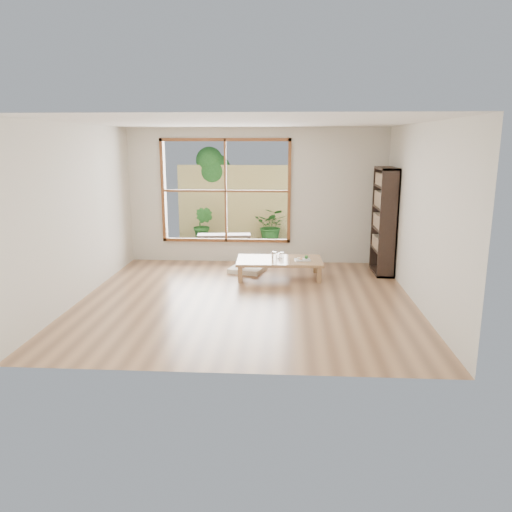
{
  "coord_description": "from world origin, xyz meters",
  "views": [
    {
      "loc": [
        0.59,
        -7.22,
        2.34
      ],
      "look_at": [
        0.11,
        0.53,
        0.55
      ],
      "focal_mm": 35.0,
      "sensor_mm": 36.0,
      "label": 1
    }
  ],
  "objects_px": {
    "low_table": "(279,261)",
    "food_tray": "(303,259)",
    "garden_bench": "(224,237)",
    "bookshelf": "(384,221)"
  },
  "relations": [
    {
      "from": "low_table",
      "to": "food_tray",
      "type": "distance_m",
      "value": 0.42
    },
    {
      "from": "low_table",
      "to": "garden_bench",
      "type": "bearing_deg",
      "value": 119.52
    },
    {
      "from": "food_tray",
      "to": "garden_bench",
      "type": "distance_m",
      "value": 2.63
    },
    {
      "from": "bookshelf",
      "to": "food_tray",
      "type": "bearing_deg",
      "value": -161.38
    },
    {
      "from": "bookshelf",
      "to": "garden_bench",
      "type": "distance_m",
      "value": 3.51
    },
    {
      "from": "low_table",
      "to": "bookshelf",
      "type": "relative_size",
      "value": 0.79
    },
    {
      "from": "low_table",
      "to": "garden_bench",
      "type": "xyz_separation_m",
      "value": [
        -1.23,
        2.02,
        0.04
      ]
    },
    {
      "from": "garden_bench",
      "to": "low_table",
      "type": "bearing_deg",
      "value": -64.68
    },
    {
      "from": "garden_bench",
      "to": "food_tray",
      "type": "bearing_deg",
      "value": -57.29
    },
    {
      "from": "food_tray",
      "to": "low_table",
      "type": "bearing_deg",
      "value": 167.36
    }
  ]
}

